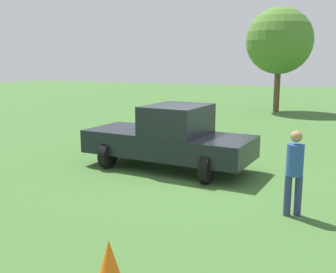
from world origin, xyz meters
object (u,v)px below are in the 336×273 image
at_px(person_bystander, 294,169).
at_px(tree_far_center, 279,41).
at_px(traffic_cone, 109,259).
at_px(pickup_truck, 172,136).

xyz_separation_m(person_bystander, tree_far_center, (16.36, 2.62, 3.15)).
xyz_separation_m(tree_far_center, traffic_cone, (-19.68, -0.54, -3.82)).
height_order(person_bystander, traffic_cone, person_bystander).
distance_m(pickup_truck, tree_far_center, 14.51).
bearing_deg(tree_far_center, pickup_truck, 176.62).
bearing_deg(person_bystander, traffic_cone, 125.74).
distance_m(pickup_truck, person_bystander, 4.11).
xyz_separation_m(pickup_truck, traffic_cone, (-5.55, -1.37, -0.64)).
relative_size(person_bystander, traffic_cone, 3.04).
bearing_deg(tree_far_center, person_bystander, -170.89).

